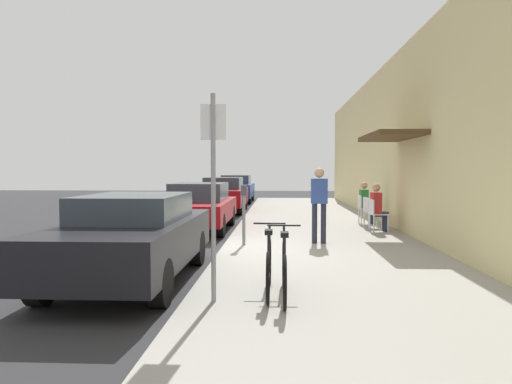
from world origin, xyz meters
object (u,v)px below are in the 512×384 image
Objects in this scene: parked_car_0 at (133,236)px; pedestrian_standing at (319,199)px; street_sign at (213,181)px; cafe_chair_2 at (364,207)px; parked_car_2 at (223,194)px; parking_meter at (244,210)px; cafe_chair_1 at (370,210)px; bicycle_1 at (284,271)px; cafe_chair_0 at (376,213)px; parked_car_3 at (236,188)px; seated_patron_2 at (366,201)px; parked_car_1 at (199,206)px; bicycle_0 at (269,267)px; seated_patron_0 at (378,206)px.

parked_car_0 is 2.59× the size of pedestrian_standing.
street_sign is 9.42m from cafe_chair_2.
parked_car_2 is (-0.00, 12.37, 0.03)m from parked_car_0.
parked_car_2 is 9.52m from parking_meter.
cafe_chair_2 is at bearing 90.06° from cafe_chair_1.
street_sign is at bearing -114.04° from cafe_chair_1.
cafe_chair_0 is at bearing 69.31° from bicycle_1.
parked_car_3 is 3.41× the size of seated_patron_2.
parked_car_0 is at bearing -90.00° from parked_car_3.
parked_car_2 is 8.53m from cafe_chair_0.
parked_car_3 is at bearing 96.93° from bicycle_1.
cafe_chair_0 is at bearing 47.66° from parked_car_0.
parking_meter is 1.72m from pedestrian_standing.
parked_car_1 reaches higher than parked_car_0.
parked_car_1 is at bearing 137.16° from pedestrian_standing.
cafe_chair_1 is 0.51× the size of pedestrian_standing.
parking_meter is 0.77× the size of bicycle_0.
parked_car_1 is 7.96m from bicycle_1.
pedestrian_standing is at bearing 9.92° from parking_meter.
parked_car_3 is at bearing 95.77° from parking_meter.
street_sign is at bearing -85.67° from parked_car_3.
pedestrian_standing is (3.23, -15.05, 0.36)m from parked_car_3.
pedestrian_standing is at bearing -128.62° from cafe_chair_0.
cafe_chair_0 is (4.93, -6.96, -0.13)m from parked_car_2.
bicycle_1 is at bearing 11.00° from street_sign.
seated_patron_0 is at bearing -90.00° from seated_patron_2.
street_sign is 1.47m from bicycle_1.
parked_car_0 is 5.06× the size of cafe_chair_1.
cafe_chair_1 is (2.75, 7.30, 0.14)m from bicycle_0.
parking_meter is at bearing 101.03° from bicycle_1.
parked_car_2 is 5.96m from parked_car_3.
cafe_chair_1 is (2.54, 7.52, 0.14)m from bicycle_1.
parking_meter is 1.02× the size of seated_patron_2.
parking_meter is 4.40m from bicycle_1.
bicycle_0 is at bearing -73.48° from parked_car_1.
cafe_chair_2 is at bearing -178.36° from seated_patron_2.
bicycle_1 is 1.33× the size of seated_patron_2.
cafe_chair_2 is (-0.00, 1.02, 0.00)m from cafe_chair_1.
seated_patron_2 is (2.60, 8.54, 0.34)m from bicycle_1.
seated_patron_0 is 0.81m from cafe_chair_1.
parked_car_2 is 2.57× the size of bicycle_0.
parked_car_3 is 13.84m from seated_patron_0.
parked_car_1 is 1.69× the size of street_sign.
street_sign reaches higher than cafe_chair_1.
pedestrian_standing is (3.23, -9.10, 0.37)m from parked_car_2.
parked_car_2 is at bearing 96.17° from street_sign.
parked_car_0 reaches higher than bicycle_0.
parked_car_1 is at bearing 107.47° from bicycle_1.
parked_car_3 is at bearing 90.00° from parked_car_0.
street_sign is at bearing -44.86° from parked_car_0.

